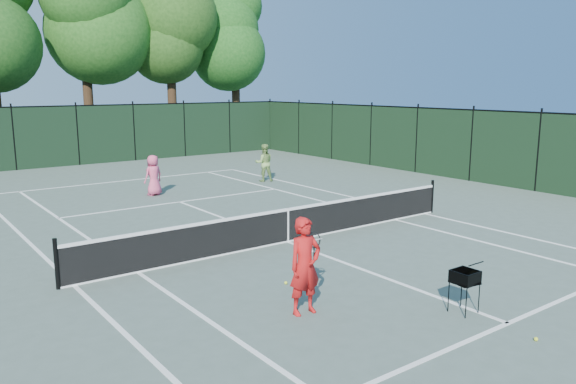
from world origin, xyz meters
TOP-DOWN VIEW (x-y plane):
  - ground at (0.00, 0.00)m, footprint 90.00×90.00m
  - sideline_doubles_left at (-5.49, 0.00)m, footprint 0.10×23.77m
  - sideline_doubles_right at (5.49, 0.00)m, footprint 0.10×23.77m
  - sideline_singles_left at (-4.12, 0.00)m, footprint 0.10×23.77m
  - sideline_singles_right at (4.12, 0.00)m, footprint 0.10×23.77m
  - baseline_far at (0.00, 11.88)m, footprint 10.97×0.10m
  - service_line_near at (0.00, -6.40)m, footprint 8.23×0.10m
  - service_line_far at (0.00, 6.40)m, footprint 8.23×0.10m
  - center_service_line at (0.00, 0.00)m, footprint 0.10×12.80m
  - tennis_net at (0.00, 0.00)m, footprint 11.69×0.09m
  - fence_far at (0.00, 18.00)m, footprint 24.00×0.05m
  - fence_right at (12.00, 0.00)m, footprint 0.05×36.00m
  - tree_4 at (7.00, 21.60)m, footprint 6.20×6.20m
  - tree_5 at (12.00, 22.10)m, footprint 5.80×5.80m
  - coach at (-2.54, -3.93)m, footprint 0.96×0.61m
  - player_pink at (-0.22, 8.09)m, footprint 0.84×0.65m
  - player_green at (4.84, 8.19)m, footprint 0.96×0.88m
  - ball_hopper at (-0.22, -5.63)m, footprint 0.48×0.48m
  - loose_ball_near_cart at (-0.26, -7.06)m, footprint 0.07×0.07m
  - loose_ball_midcourt at (-1.94, -2.54)m, footprint 0.07×0.07m

SIDE VIEW (x-z plane):
  - ground at x=0.00m, z-range 0.00..0.00m
  - sideline_doubles_left at x=-5.49m, z-range 0.00..0.01m
  - sideline_doubles_right at x=5.49m, z-range 0.00..0.01m
  - sideline_singles_left at x=-4.12m, z-range 0.00..0.01m
  - sideline_singles_right at x=4.12m, z-range 0.00..0.01m
  - baseline_far at x=0.00m, z-range 0.00..0.01m
  - service_line_near at x=0.00m, z-range 0.00..0.01m
  - service_line_far at x=0.00m, z-range 0.00..0.01m
  - center_service_line at x=0.00m, z-range 0.00..0.01m
  - loose_ball_near_cart at x=-0.26m, z-range 0.00..0.07m
  - loose_ball_midcourt at x=-1.94m, z-range 0.00..0.07m
  - tennis_net at x=0.00m, z-range -0.05..1.01m
  - ball_hopper at x=-0.22m, z-range 0.27..1.07m
  - player_pink at x=-0.22m, z-range 0.00..1.52m
  - player_green at x=4.84m, z-range 0.00..1.60m
  - coach at x=-2.54m, z-range 0.00..1.78m
  - fence_far at x=0.00m, z-range 0.00..3.00m
  - fence_right at x=12.00m, z-range 0.00..3.00m
  - tree_5 at x=12.00m, z-range 1.59..13.82m
  - tree_4 at x=7.00m, z-range 1.66..14.63m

